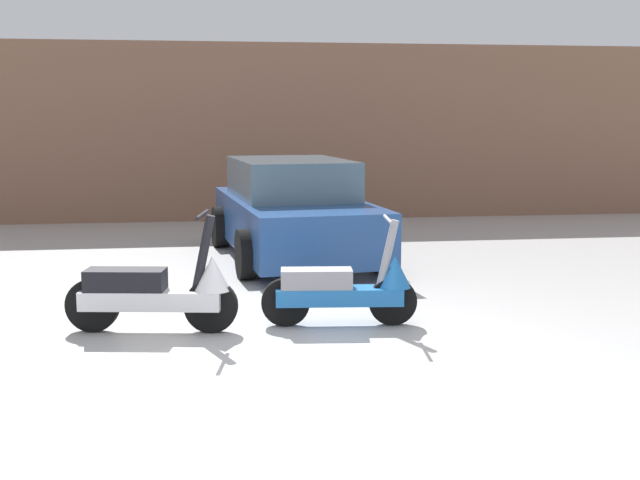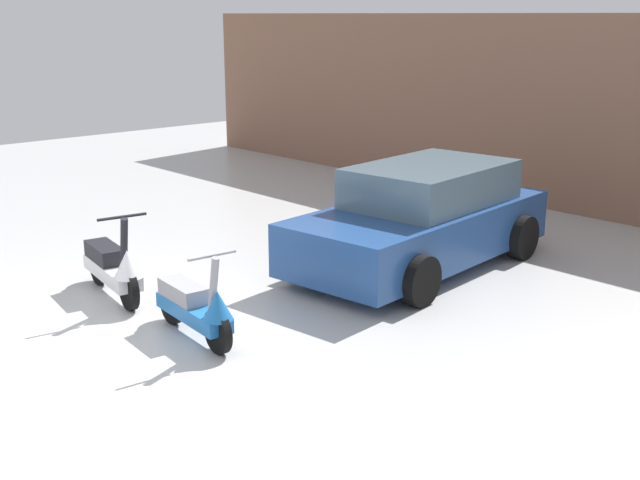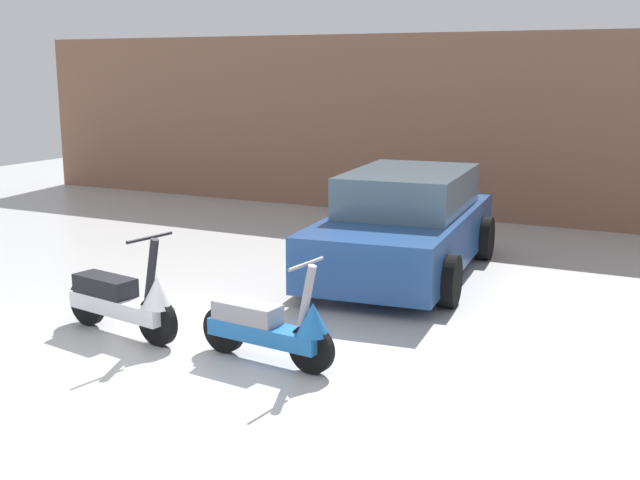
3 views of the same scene
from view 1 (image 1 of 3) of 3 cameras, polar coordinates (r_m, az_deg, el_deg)
The scene contains 5 objects.
ground_plane at distance 6.85m, azimuth -2.16°, elevation -8.24°, with size 28.00×28.00×0.00m, color #B2B2B2.
wall_back at distance 15.49m, azimuth -5.56°, elevation 7.62°, with size 19.60×0.12×3.38m, color #845B47.
scooter_front_left at distance 7.63m, azimuth -11.39°, elevation -3.52°, with size 1.61×0.63×1.13m.
scooter_front_right at distance 7.73m, azimuth 1.88°, elevation -3.40°, with size 1.50×0.54×1.05m.
car_rear_left at distance 11.36m, azimuth -1.92°, elevation 2.06°, with size 2.33×4.27×1.39m.
Camera 1 is at (-0.65, -6.52, 2.02)m, focal length 45.00 mm.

